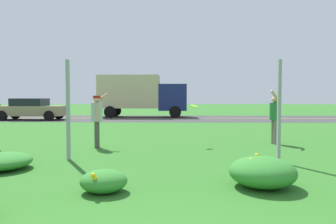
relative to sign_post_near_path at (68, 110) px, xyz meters
The scene contains 13 objects.
ground_plane 5.67m from the sign_post_near_path, 61.07° to the left, with size 120.00×120.00×0.00m, color #2D6B23.
highway_strip 15.83m from the sign_post_near_path, 80.23° to the left, with size 120.00×7.42×0.01m, color #38383A.
highway_center_stripe 15.83m from the sign_post_near_path, 80.23° to the left, with size 120.00×0.16×0.00m, color yellow.
daylily_clump_front_right 4.82m from the sign_post_near_path, 29.48° to the right, with size 1.13×1.18×0.52m.
daylily_clump_mid_left 1.84m from the sign_post_near_path, 132.59° to the right, with size 1.16×1.25×0.37m.
daylily_clump_mid_right 3.25m from the sign_post_near_path, 61.46° to the right, with size 0.76×0.72×0.39m.
sign_post_near_path is the anchor object (origin of this frame).
sign_post_by_roadside 5.05m from the sign_post_near_path, ahead, with size 0.07×0.10×2.41m.
person_thrower_red_cap_gray_shirt 1.94m from the sign_post_near_path, 82.89° to the left, with size 0.51×0.54×1.67m.
person_catcher_green_shirt 6.52m from the sign_post_near_path, 25.84° to the left, with size 0.40×0.52×1.77m.
frisbee_lime 4.04m from the sign_post_near_path, 37.54° to the left, with size 0.25×0.24×0.15m.
car_tan_center_left 15.65m from the sign_post_near_path, 117.42° to the left, with size 4.50×2.00×1.45m.
box_truck_navy 17.23m from the sign_post_near_path, 90.30° to the left, with size 6.70×2.46×3.20m.
Camera 1 is at (-0.04, -2.00, 1.53)m, focal length 34.78 mm.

